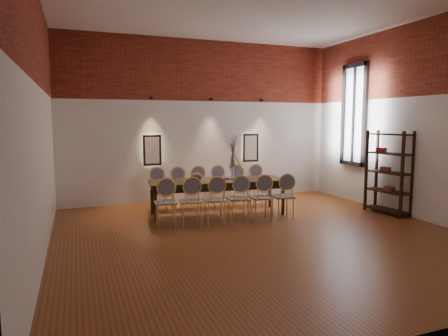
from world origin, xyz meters
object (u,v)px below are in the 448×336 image
object	(u,v)px
chair_far_b	(179,189)
chair_far_d	(220,187)
chair_near_c	(215,200)
chair_far_a	(158,189)
chair_near_b	(191,201)
vase	(233,172)
chair_near_a	(166,202)
chair_far_e	(239,186)
dining_table	(218,197)
chair_far_c	(200,188)
chair_near_d	(238,199)
chair_far_f	(258,185)
chair_near_f	(283,196)
chair_near_e	(261,197)
bowl	(196,177)
shelving_rack	(389,172)
book	(222,179)

from	to	relation	value
chair_far_b	chair_far_d	distance (m)	0.96
chair_near_c	chair_far_a	bearing A→B (deg)	122.84
chair_near_b	vase	size ratio (longest dim) A/B	3.13
chair_far_d	chair_near_a	bearing A→B (deg)	45.93
chair_far_e	vase	xyz separation A→B (m)	(-0.45, -0.70, 0.43)
chair_far_d	dining_table	bearing A→B (deg)	72.12
dining_table	chair_far_c	world-z (taller)	chair_far_c
chair_near_d	chair_far_f	bearing A→B (deg)	57.16
chair_near_f	chair_far_d	world-z (taller)	same
chair_far_b	chair_far_e	bearing A→B (deg)	-180.00
chair_near_c	chair_near_e	world-z (taller)	same
chair_near_c	chair_far_b	bearing A→B (deg)	107.88
chair_near_e	bowl	world-z (taller)	chair_near_e
chair_far_d	chair_far_b	bearing A→B (deg)	0.00
chair_near_a	chair_near_b	xyz separation A→B (m)	(0.48, -0.05, 0.00)
chair_near_f	shelving_rack	distance (m)	2.44
dining_table	vase	xyz separation A→B (m)	(0.34, -0.03, 0.53)
chair_far_e	vase	bearing A→B (deg)	62.95
chair_far_e	chair_near_d	bearing A→B (deg)	72.12
vase	shelving_rack	xyz separation A→B (m)	(3.15, -1.17, 0.00)
shelving_rack	bowl	bearing A→B (deg)	156.34
chair_near_f	chair_far_c	size ratio (longest dim) A/B	1.00
bowl	chair_far_c	bearing A→B (deg)	68.14
chair_near_e	shelving_rack	size ratio (longest dim) A/B	0.52
chair_near_c	chair_far_f	size ratio (longest dim) A/B	1.00
book	chair_far_e	bearing A→B (deg)	43.05
chair_far_a	bowl	xyz separation A→B (m)	(0.65, -0.86, 0.37)
dining_table	book	world-z (taller)	book
chair_far_e	chair_near_e	bearing A→B (deg)	90.00
book	chair_far_c	bearing A→B (deg)	112.22
chair_far_f	vase	size ratio (longest dim) A/B	3.13
book	shelving_rack	xyz separation A→B (m)	(3.36, -1.26, 0.14)
chair_near_b	chair_far_f	bearing A→B (deg)	37.77
dining_table	bowl	distance (m)	0.66
chair_far_a	chair_far_c	bearing A→B (deg)	180.00
chair_far_d	book	size ratio (longest dim) A/B	3.62
chair_far_d	shelving_rack	size ratio (longest dim) A/B	0.52
dining_table	chair_near_e	bearing A→B (deg)	-45.93
chair_near_b	chair_near_f	xyz separation A→B (m)	(1.90, -0.19, 0.00)
chair_far_f	shelving_rack	size ratio (longest dim) A/B	0.52
chair_near_f	chair_far_f	distance (m)	1.48
chair_near_c	book	size ratio (longest dim) A/B	3.62
chair_near_b	shelving_rack	xyz separation A→B (m)	(4.27, -0.54, 0.43)
chair_far_a	chair_far_e	world-z (taller)	same
chair_near_f	vase	world-z (taller)	vase
chair_near_a	chair_far_b	bearing A→B (deg)	72.12
chair_near_b	vase	world-z (taller)	vase
vase	bowl	bearing A→B (deg)	177.88
dining_table	book	bearing A→B (deg)	26.95
chair_far_b	vase	world-z (taller)	vase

